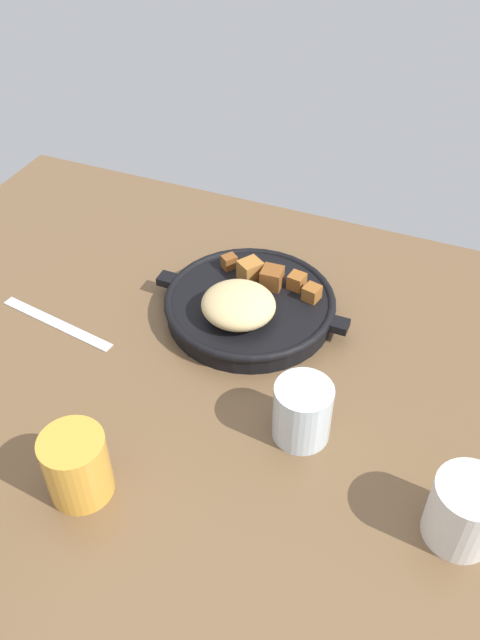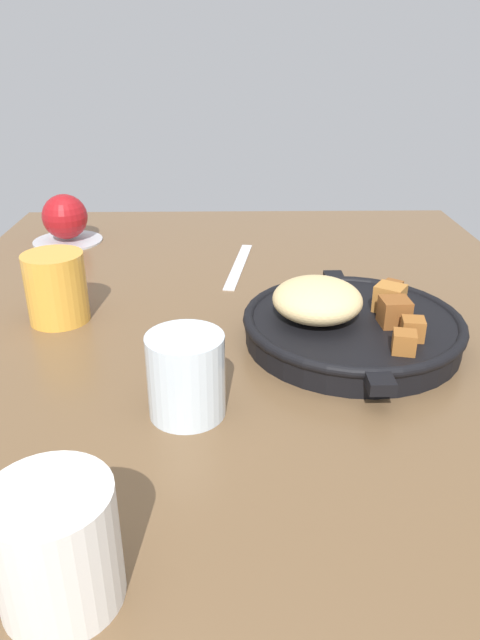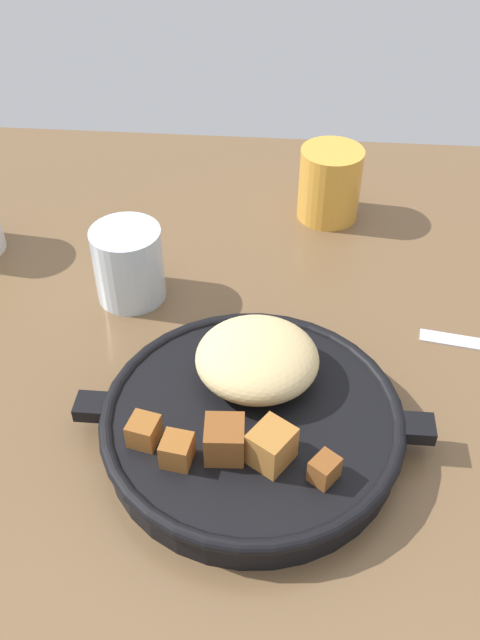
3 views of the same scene
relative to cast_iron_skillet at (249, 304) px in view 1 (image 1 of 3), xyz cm
name	(u,v)px [view 1 (image 1 of 3)]	position (x,y,z in cm)	size (l,w,h in cm)	color
ground_plane	(235,384)	(-2.70, 11.65, -3.62)	(116.85, 81.28, 2.40)	brown
cast_iron_skillet	(249,304)	(0.00, 0.00, 0.00)	(28.51, 24.18, 7.27)	black
butter_knife	(55,324)	(24.53, 12.01, -2.24)	(19.25, 1.60, 0.36)	silver
water_glass_short	(302,412)	(-13.41, 16.88, 1.43)	(6.88, 6.88, 7.71)	silver
juice_glass_amber	(77,466)	(6.37, 33.41, 1.74)	(7.09, 7.09, 8.33)	gold
ceramic_mug_white	(464,511)	(-32.65, 23.11, 1.57)	(7.36, 7.36, 7.98)	silver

